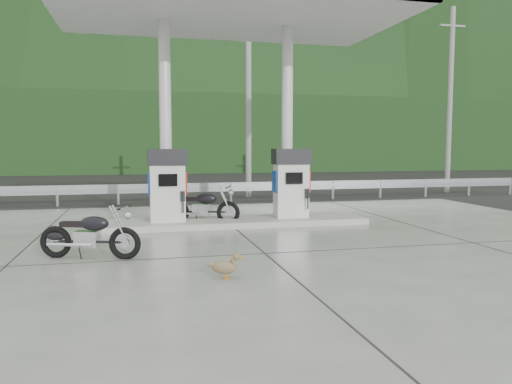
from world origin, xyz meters
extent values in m
plane|color=black|center=(0.00, 0.00, 0.00)|extent=(160.00, 160.00, 0.00)
cube|color=slate|center=(0.00, 0.00, 0.01)|extent=(18.00, 14.00, 0.02)
cube|color=#9F9C94|center=(0.00, 2.50, 0.10)|extent=(7.00, 1.40, 0.15)
cylinder|color=silver|center=(-1.60, 2.90, 2.67)|extent=(0.30, 0.30, 5.00)
cylinder|color=silver|center=(1.60, 2.90, 2.67)|extent=(0.30, 0.30, 5.00)
cube|color=white|center=(0.00, 2.50, 5.37)|extent=(8.50, 5.00, 0.40)
cube|color=black|center=(0.00, 11.50, 0.00)|extent=(60.00, 7.00, 0.01)
cylinder|color=gray|center=(2.00, 9.50, 4.00)|extent=(0.22, 0.22, 8.00)
cylinder|color=gray|center=(11.00, 9.50, 4.00)|extent=(0.22, 0.22, 8.00)
cube|color=black|center=(0.00, 30.00, 3.00)|extent=(80.00, 6.00, 6.00)
camera|label=1|loc=(-2.28, -9.96, 2.04)|focal=35.00mm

